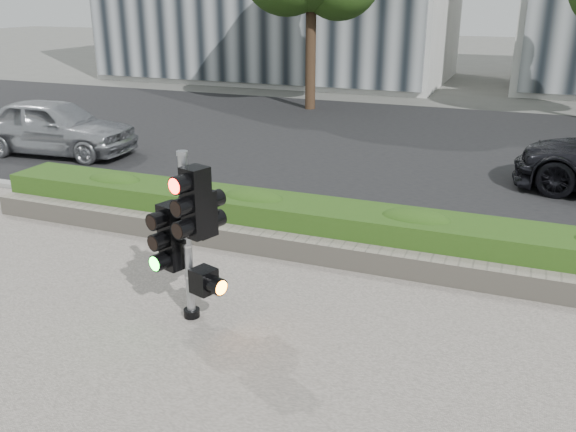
% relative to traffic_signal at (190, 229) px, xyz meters
% --- Properties ---
extents(ground, '(120.00, 120.00, 0.00)m').
position_rel_traffic_signal_xyz_m(ground, '(0.72, 0.28, -1.22)').
color(ground, '#51514C').
rests_on(ground, ground).
extents(road, '(60.00, 13.00, 0.02)m').
position_rel_traffic_signal_xyz_m(road, '(0.72, 10.28, -1.21)').
color(road, black).
rests_on(road, ground).
extents(curb, '(60.00, 0.25, 0.12)m').
position_rel_traffic_signal_xyz_m(curb, '(0.72, 3.43, -1.16)').
color(curb, gray).
rests_on(curb, ground).
extents(stone_wall, '(12.00, 0.32, 0.34)m').
position_rel_traffic_signal_xyz_m(stone_wall, '(0.72, 2.18, -1.02)').
color(stone_wall, gray).
rests_on(stone_wall, sidewalk).
extents(hedge, '(12.00, 1.00, 0.68)m').
position_rel_traffic_signal_xyz_m(hedge, '(0.72, 2.83, -0.85)').
color(hedge, '#4A7624').
rests_on(hedge, sidewalk).
extents(traffic_signal, '(0.79, 0.65, 2.15)m').
position_rel_traffic_signal_xyz_m(traffic_signal, '(0.00, 0.00, 0.00)').
color(traffic_signal, black).
rests_on(traffic_signal, sidewalk).
extents(car_silver, '(4.31, 2.06, 1.42)m').
position_rel_traffic_signal_xyz_m(car_silver, '(-7.57, 6.11, -0.49)').
color(car_silver, '#A8AAAF').
rests_on(car_silver, road).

